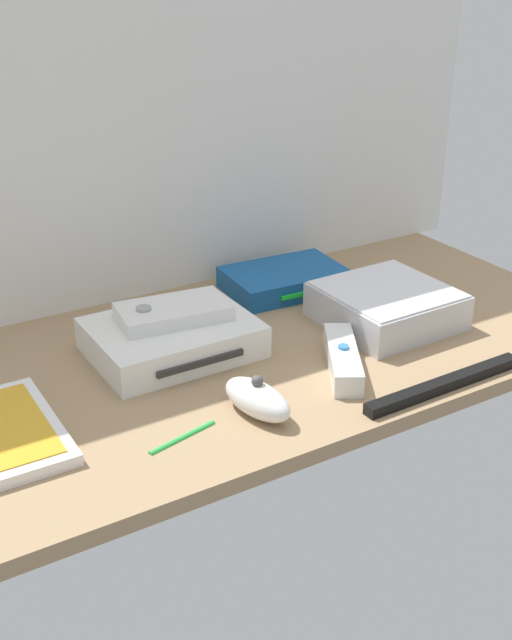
{
  "coord_description": "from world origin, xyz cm",
  "views": [
    {
      "loc": [
        -50.1,
        -82.76,
        50.12
      ],
      "look_at": [
        0.0,
        0.0,
        4.0
      ],
      "focal_mm": 45.27,
      "sensor_mm": 36.0,
      "label": 1
    }
  ],
  "objects": [
    {
      "name": "ground_plane",
      "position": [
        0.0,
        0.0,
        -1.0
      ],
      "size": [
        100.0,
        48.0,
        2.0
      ],
      "primitive_type": "cube",
      "color": "#9E7F5B",
      "rests_on": "ground"
    },
    {
      "name": "back_wall",
      "position": [
        0.0,
        24.6,
        32.0
      ],
      "size": [
        110.0,
        1.2,
        64.0
      ],
      "primitive_type": "cube",
      "color": "white",
      "rests_on": "ground"
    },
    {
      "name": "game_console",
      "position": [
        -10.35,
        4.3,
        2.2
      ],
      "size": [
        21.06,
        16.56,
        4.4
      ],
      "rotation": [
        0.0,
        0.0,
        -0.0
      ],
      "color": "white",
      "rests_on": "ground_plane"
    },
    {
      "name": "mini_computer",
      "position": [
        19.86,
        -3.06,
        2.64
      ],
      "size": [
        17.3,
        17.3,
        5.3
      ],
      "rotation": [
        0.0,
        0.0,
        0.02
      ],
      "color": "silver",
      "rests_on": "ground_plane"
    },
    {
      "name": "network_router",
      "position": [
        13.94,
        14.39,
        1.7
      ],
      "size": [
        18.77,
        13.25,
        3.4
      ],
      "rotation": [
        0.0,
        0.0,
        -0.07
      ],
      "color": "#145193",
      "rests_on": "ground_plane"
    },
    {
      "name": "remote_wand",
      "position": [
        6.23,
        -11.06,
        1.51
      ],
      "size": [
        10.59,
        14.59,
        3.4
      ],
      "rotation": [
        0.0,
        0.0,
        -0.53
      ],
      "color": "white",
      "rests_on": "ground_plane"
    },
    {
      "name": "remote_nunchuk",
      "position": [
        -8.69,
        -14.63,
        2.04
      ],
      "size": [
        6.28,
        10.67,
        5.1
      ],
      "rotation": [
        0.0,
        0.0,
        0.2
      ],
      "color": "white",
      "rests_on": "ground_plane"
    },
    {
      "name": "remote_classic_pad",
      "position": [
        -9.56,
        5.33,
        5.41
      ],
      "size": [
        15.31,
        9.78,
        2.4
      ],
      "rotation": [
        0.0,
        0.0,
        -0.13
      ],
      "color": "white",
      "rests_on": "game_console"
    },
    {
      "name": "sensor_bar",
      "position": [
        13.84,
        -21.64,
        0.7
      ],
      "size": [
        24.02,
        2.12,
        1.4
      ],
      "primitive_type": "cube",
      "rotation": [
        0.0,
        0.0,
        0.01
      ],
      "color": "black",
      "rests_on": "ground_plane"
    },
    {
      "name": "stylus_pen",
      "position": [
        -18.33,
        -14.62,
        0.35
      ],
      "size": [
        8.93,
        2.66,
        0.7
      ],
      "primitive_type": "cylinder",
      "rotation": [
        0.0,
        1.57,
        0.22
      ],
      "color": "green",
      "rests_on": "ground_plane"
    }
  ]
}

